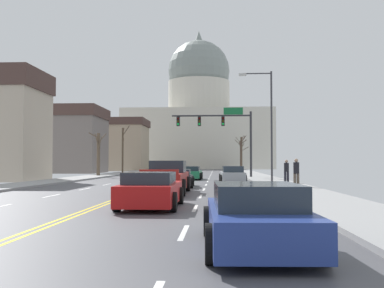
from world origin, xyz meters
name	(u,v)px	position (x,y,z in m)	size (l,w,h in m)	color
ground	(152,186)	(0.00, 0.00, 0.02)	(20.00, 180.00, 0.20)	#4A4A4F
signal_gantry	(222,127)	(4.79, 14.73, 5.06)	(7.91, 0.41, 6.83)	#28282D
street_lamp_right	(267,116)	(7.88, 3.11, 4.90)	(2.42, 0.24, 8.01)	#333338
capitol_building	(199,121)	(0.00, 76.05, 11.44)	(33.63, 21.59, 33.00)	beige
sedan_near_00	(190,173)	(1.88, 10.91, 0.57)	(2.11, 4.30, 1.19)	#1E7247
sedan_near_01	(232,175)	(5.45, 5.36, 0.60)	(2.06, 4.46, 1.27)	#9EA3A8
sedan_near_02	(177,178)	(1.74, -0.84, 0.54)	(2.15, 4.52, 1.12)	black
pickup_truck_near_03	(167,179)	(1.69, -6.50, 0.75)	(2.18, 5.76, 1.66)	maroon
sedan_near_04	(151,191)	(1.96, -13.62, 0.60)	(2.03, 4.35, 1.24)	#B71414
sedan_near_05	(256,217)	(4.97, -20.68, 0.57)	(2.04, 4.35, 1.20)	navy
sedan_oncoming_00	(166,171)	(-1.59, 21.66, 0.55)	(2.00, 4.65, 1.19)	#9EA3A8
sedan_oncoming_01	(174,169)	(-1.77, 32.94, 0.55)	(2.14, 4.33, 1.19)	navy
sedan_oncoming_02	(180,168)	(-1.63, 41.23, 0.54)	(2.16, 4.48, 1.12)	silver
sedan_oncoming_03	(167,167)	(-5.03, 53.19, 0.57)	(1.99, 4.64, 1.22)	#1E7247
flank_building_00	(109,145)	(-15.04, 49.60, 4.66)	(13.51, 9.11, 9.24)	tan
flank_building_02	(64,140)	(-17.84, 33.97, 4.79)	(11.25, 9.35, 9.48)	slate
bare_tree_00	(241,152)	(8.72, 51.70, 3.31)	(2.57, 2.80, 6.31)	#4C3D2D
bare_tree_01	(98,153)	(-8.52, 18.13, 2.58)	(1.65, 2.27, 4.64)	brown
bare_tree_02	(241,154)	(8.25, 44.67, 2.95)	(1.28, 1.62, 5.87)	#423328
bare_tree_03	(123,148)	(-8.48, 30.36, 3.48)	(1.15, 1.81, 6.35)	#4C3D2D
pedestrian_00	(286,170)	(9.09, 2.20, 1.03)	(0.35, 0.34, 1.60)	black
pedestrian_01	(296,171)	(8.91, -2.64, 1.05)	(0.35, 0.34, 1.65)	#4C4238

